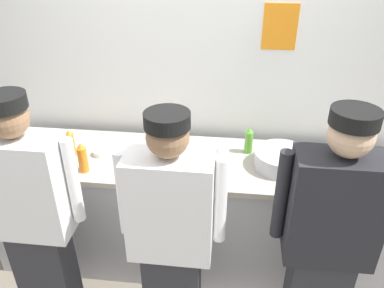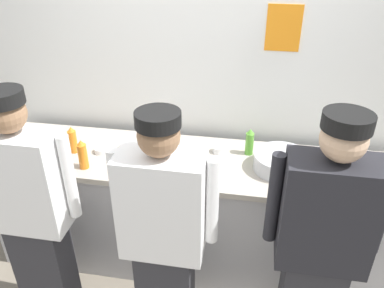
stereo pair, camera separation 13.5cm
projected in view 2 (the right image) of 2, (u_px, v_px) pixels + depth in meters
The scene contains 15 objects.
wall_back at pixel (204, 63), 2.85m from camera, with size 4.69×0.11×2.96m.
prep_counter at pixel (193, 211), 2.94m from camera, with size 2.99×0.70×0.94m.
chef_near_left at pixel (31, 211), 2.30m from camera, with size 0.60×0.24×1.66m.
chef_center at pixel (164, 236), 2.14m from camera, with size 0.59×0.24×1.63m.
chef_far_right at pixel (320, 246), 2.04m from camera, with size 0.60×0.24×1.67m.
plate_stack_front at pixel (340, 171), 2.53m from camera, with size 0.20×0.20×0.06m.
plate_stack_rear at pixel (39, 145), 2.80m from camera, with size 0.20×0.20×0.08m.
mixing_bowl_steel at pixel (282, 162), 2.58m from camera, with size 0.38×0.38×0.11m, color #B7BABF.
sheet_tray at pixel (161, 155), 2.74m from camera, with size 0.43×0.28×0.02m, color #B7BABF.
squeeze_bottle_primary at pixel (250, 142), 2.73m from camera, with size 0.06×0.06×0.20m.
squeeze_bottle_secondary at pixel (83, 155), 2.57m from camera, with size 0.06×0.06×0.21m.
squeeze_bottle_spare at pixel (73, 140), 2.76m from camera, with size 0.06×0.06×0.20m.
ramekin_green_sauce at pixel (58, 138), 2.95m from camera, with size 0.09×0.09×0.04m.
ramekin_orange_sauce at pixel (218, 149), 2.78m from camera, with size 0.08×0.08×0.05m.
ramekin_red_sauce at pixel (102, 150), 2.79m from camera, with size 0.11×0.11×0.04m.
Camera 2 is at (0.40, -1.89, 2.37)m, focal length 36.00 mm.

